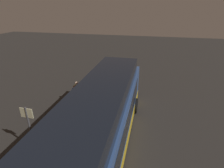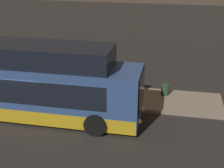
{
  "view_description": "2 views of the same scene",
  "coord_description": "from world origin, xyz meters",
  "px_view_note": "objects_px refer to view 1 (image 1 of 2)",
  "views": [
    {
      "loc": [
        -7.1,
        -1.89,
        7.07
      ],
      "look_at": [
        4.25,
        0.76,
        1.87
      ],
      "focal_mm": 28.0,
      "sensor_mm": 36.0,
      "label": 1
    },
    {
      "loc": [
        7.08,
        -13.1,
        7.86
      ],
      "look_at": [
        4.25,
        0.76,
        1.87
      ],
      "focal_mm": 50.0,
      "sensor_mm": 36.0,
      "label": 2
    }
  ],
  "objects_px": {
    "passenger_waiting": "(76,95)",
    "sign_post": "(29,122)",
    "trash_bin": "(88,83)",
    "suitcase": "(86,96)",
    "bus_lead": "(103,125)",
    "passenger_boarding": "(77,91)"
  },
  "relations": [
    {
      "from": "bus_lead",
      "to": "suitcase",
      "type": "relative_size",
      "value": 14.03
    },
    {
      "from": "sign_post",
      "to": "bus_lead",
      "type": "bearing_deg",
      "value": -79.59
    },
    {
      "from": "suitcase",
      "to": "passenger_waiting",
      "type": "bearing_deg",
      "value": 162.11
    },
    {
      "from": "trash_bin",
      "to": "sign_post",
      "type": "bearing_deg",
      "value": 178.96
    },
    {
      "from": "passenger_waiting",
      "to": "trash_bin",
      "type": "distance_m",
      "value": 3.55
    },
    {
      "from": "passenger_boarding",
      "to": "passenger_waiting",
      "type": "height_order",
      "value": "passenger_waiting"
    },
    {
      "from": "passenger_waiting",
      "to": "sign_post",
      "type": "relative_size",
      "value": 0.72
    },
    {
      "from": "trash_bin",
      "to": "passenger_waiting",
      "type": "bearing_deg",
      "value": -173.44
    },
    {
      "from": "suitcase",
      "to": "trash_bin",
      "type": "xyz_separation_m",
      "value": [
        2.33,
        0.77,
        0.01
      ]
    },
    {
      "from": "bus_lead",
      "to": "suitcase",
      "type": "distance_m",
      "value": 5.69
    },
    {
      "from": "passenger_waiting",
      "to": "suitcase",
      "type": "distance_m",
      "value": 1.35
    },
    {
      "from": "bus_lead",
      "to": "trash_bin",
      "type": "height_order",
      "value": "bus_lead"
    },
    {
      "from": "passenger_waiting",
      "to": "trash_bin",
      "type": "relative_size",
      "value": 2.66
    },
    {
      "from": "suitcase",
      "to": "sign_post",
      "type": "height_order",
      "value": "sign_post"
    },
    {
      "from": "passenger_boarding",
      "to": "suitcase",
      "type": "height_order",
      "value": "passenger_boarding"
    },
    {
      "from": "bus_lead",
      "to": "passenger_waiting",
      "type": "relative_size",
      "value": 7.02
    },
    {
      "from": "bus_lead",
      "to": "trash_bin",
      "type": "relative_size",
      "value": 18.7
    },
    {
      "from": "bus_lead",
      "to": "passenger_waiting",
      "type": "xyz_separation_m",
      "value": [
        3.68,
        3.12,
        -0.59
      ]
    },
    {
      "from": "bus_lead",
      "to": "passenger_waiting",
      "type": "bearing_deg",
      "value": 40.23
    },
    {
      "from": "passenger_boarding",
      "to": "suitcase",
      "type": "distance_m",
      "value": 0.95
    },
    {
      "from": "passenger_boarding",
      "to": "bus_lead",
      "type": "bearing_deg",
      "value": 99.21
    },
    {
      "from": "trash_bin",
      "to": "suitcase",
      "type": "bearing_deg",
      "value": -161.72
    }
  ]
}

